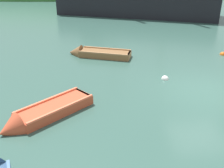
# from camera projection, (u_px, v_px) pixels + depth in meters

# --- Properties ---
(ground_plane) EXTENTS (120.00, 120.00, 0.00)m
(ground_plane) POSITION_uv_depth(u_px,v_px,m) (203.00, 91.00, 12.06)
(ground_plane) COLOR #33564C
(sailing_ship) EXTENTS (17.35, 8.95, 12.47)m
(sailing_ship) POSITION_uv_depth(u_px,v_px,m) (135.00, 6.00, 26.81)
(sailing_ship) COLOR black
(sailing_ship) RESTS_ON ground
(rowboat_far) EXTENTS (3.39, 3.14, 0.96)m
(rowboat_far) POSITION_uv_depth(u_px,v_px,m) (42.00, 115.00, 10.01)
(rowboat_far) COLOR #C64C2D
(rowboat_far) RESTS_ON ground
(rowboat_outer_right) EXTENTS (3.76, 2.05, 0.95)m
(rowboat_outer_right) POSITION_uv_depth(u_px,v_px,m) (96.00, 54.00, 16.13)
(rowboat_outer_right) COLOR brown
(rowboat_outer_right) RESTS_ON ground
(buoy_white) EXTENTS (0.35, 0.35, 0.35)m
(buoy_white) POSITION_uv_depth(u_px,v_px,m) (165.00, 79.00, 13.20)
(buoy_white) COLOR white
(buoy_white) RESTS_ON ground
(buoy_orange) EXTENTS (0.34, 0.34, 0.34)m
(buoy_orange) POSITION_uv_depth(u_px,v_px,m) (223.00, 55.00, 16.39)
(buoy_orange) COLOR orange
(buoy_orange) RESTS_ON ground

